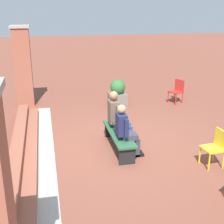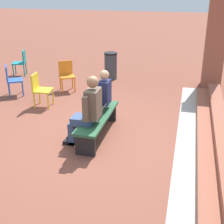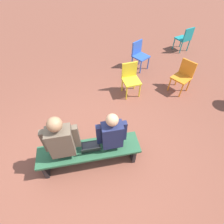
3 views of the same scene
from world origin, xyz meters
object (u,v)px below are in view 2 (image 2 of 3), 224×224
(person_adult, at_px, (88,109))
(litter_bin, at_px, (111,66))
(laptop, at_px, (99,113))
(plastic_chair_near_bench_left, at_px, (40,88))
(plastic_chair_mid_courtyard, at_px, (66,74))
(plastic_chair_foreground, at_px, (12,78))
(bench, at_px, (98,120))
(person_student, at_px, (100,97))
(plastic_chair_by_pillar, at_px, (21,61))

(person_adult, height_order, litter_bin, person_adult)
(laptop, height_order, plastic_chair_near_bench_left, plastic_chair_near_bench_left)
(plastic_chair_mid_courtyard, distance_m, plastic_chair_near_bench_left, 1.40)
(plastic_chair_near_bench_left, height_order, litter_bin, litter_bin)
(plastic_chair_mid_courtyard, bearing_deg, plastic_chair_foreground, -57.79)
(bench, xyz_separation_m, person_adult, (0.40, -0.07, 0.38))
(bench, bearing_deg, person_adult, -9.98)
(plastic_chair_near_bench_left, bearing_deg, bench, 56.12)
(laptop, bearing_deg, litter_bin, -169.09)
(plastic_chair_foreground, relative_size, litter_bin, 0.98)
(person_student, height_order, plastic_chair_by_pillar, person_student)
(bench, relative_size, plastic_chair_foreground, 2.14)
(person_student, height_order, laptop, person_student)
(bench, xyz_separation_m, plastic_chair_near_bench_left, (-1.26, -1.88, 0.13))
(person_student, xyz_separation_m, plastic_chair_foreground, (-1.43, -2.94, -0.21))
(plastic_chair_by_pillar, bearing_deg, litter_bin, 96.07)
(litter_bin, bearing_deg, plastic_chair_foreground, -45.40)
(person_student, bearing_deg, plastic_chair_by_pillar, -131.87)
(person_student, xyz_separation_m, person_adult, (0.81, -0.01, 0.04))
(person_adult, bearing_deg, plastic_chair_by_pillar, -138.11)
(laptop, bearing_deg, bench, -16.94)
(litter_bin, bearing_deg, bench, 10.64)
(plastic_chair_near_bench_left, xyz_separation_m, plastic_chair_by_pillar, (-2.47, -1.90, 0.00))
(person_adult, bearing_deg, laptop, 169.37)
(person_student, relative_size, plastic_chair_mid_courtyard, 1.53)
(laptop, xyz_separation_m, plastic_chair_near_bench_left, (-1.22, -1.89, -0.02))
(plastic_chair_near_bench_left, distance_m, plastic_chair_by_pillar, 3.12)
(laptop, relative_size, litter_bin, 0.37)
(person_adult, height_order, plastic_chair_by_pillar, person_adult)
(person_adult, xyz_separation_m, plastic_chair_foreground, (-2.24, -2.94, -0.25))
(plastic_chair_mid_courtyard, height_order, litter_bin, litter_bin)
(plastic_chair_mid_courtyard, relative_size, plastic_chair_near_bench_left, 1.00)
(person_student, distance_m, laptop, 0.42)
(person_adult, bearing_deg, plastic_chair_near_bench_left, -132.50)
(person_student, bearing_deg, person_adult, -0.43)
(plastic_chair_near_bench_left, bearing_deg, litter_bin, 158.16)
(bench, height_order, plastic_chair_mid_courtyard, plastic_chair_mid_courtyard)
(bench, relative_size, plastic_chair_by_pillar, 2.14)
(laptop, bearing_deg, person_student, -168.39)
(person_adult, distance_m, plastic_chair_mid_courtyard, 3.48)
(laptop, bearing_deg, person_adult, -10.63)
(plastic_chair_by_pillar, distance_m, litter_bin, 3.03)
(plastic_chair_foreground, bearing_deg, plastic_chair_mid_courtyard, 122.21)
(laptop, distance_m, plastic_chair_mid_courtyard, 3.14)
(person_adult, distance_m, plastic_chair_near_bench_left, 2.47)
(plastic_chair_near_bench_left, bearing_deg, plastic_chair_foreground, -117.23)
(plastic_chair_near_bench_left, height_order, plastic_chair_by_pillar, same)
(plastic_chair_by_pillar, height_order, litter_bin, litter_bin)
(bench, relative_size, person_student, 1.40)
(person_adult, relative_size, plastic_chair_mid_courtyard, 1.65)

